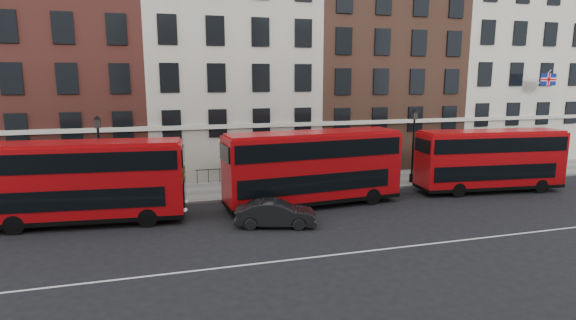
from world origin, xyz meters
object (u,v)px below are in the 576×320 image
object	(u,v)px
bus_d	(490,159)
car_front	(276,214)
bus_b	(81,181)
bus_c	(313,166)
traffic_light	(562,145)

from	to	relation	value
bus_d	car_front	size ratio (longest dim) A/B	2.42
bus_b	bus_c	xyz separation A→B (m)	(12.79, -0.01, 0.06)
bus_c	bus_d	xyz separation A→B (m)	(12.63, 0.01, -0.17)
bus_c	car_front	distance (m)	4.75
bus_d	traffic_light	size ratio (longest dim) A/B	3.10
bus_c	bus_d	world-z (taller)	bus_c
car_front	bus_b	bearing A→B (deg)	88.19
bus_c	traffic_light	size ratio (longest dim) A/B	3.33
bus_d	traffic_light	distance (m)	9.17
bus_b	car_front	size ratio (longest dim) A/B	2.54
bus_b	bus_d	bearing A→B (deg)	5.48
bus_b	car_front	bearing A→B (deg)	-12.62
bus_c	car_front	world-z (taller)	bus_c
bus_d	car_front	bearing A→B (deg)	-163.02
bus_d	traffic_light	xyz separation A→B (m)	(8.82, 2.49, 0.20)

